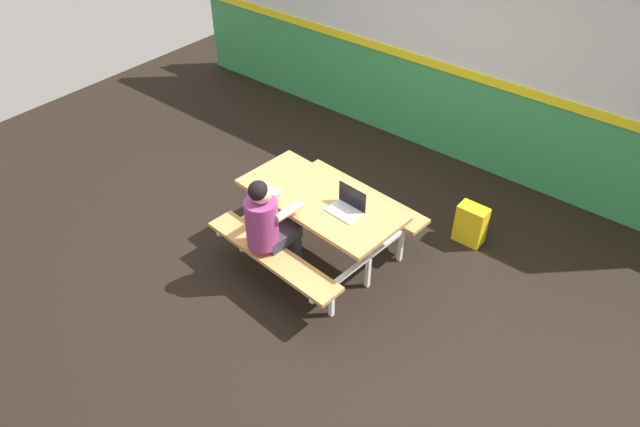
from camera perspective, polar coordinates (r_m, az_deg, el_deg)
ground_plane at (r=6.07m, az=-1.00°, el=-3.59°), size 10.00×10.00×0.02m
accent_backdrop at (r=7.18m, az=12.30°, el=14.75°), size 8.00×0.14×2.60m
picnic_table_main at (r=5.63m, az=0.00°, el=0.17°), size 1.68×1.67×0.74m
student_nearer at (r=5.31m, az=-5.04°, el=-0.89°), size 0.38×0.53×1.21m
laptop_silver at (r=5.35m, az=2.66°, el=0.71°), size 0.34×0.25×0.22m
backpack_dark at (r=6.23m, az=14.54°, el=-1.03°), size 0.30×0.22×0.44m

